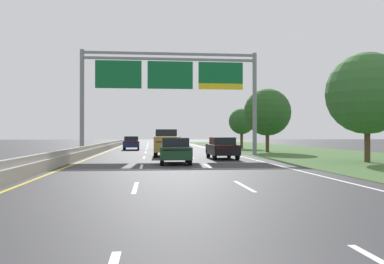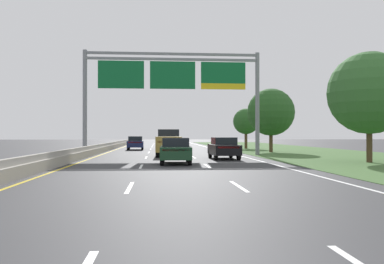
# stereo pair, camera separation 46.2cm
# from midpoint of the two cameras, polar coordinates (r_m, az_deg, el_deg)

# --- Properties ---
(ground_plane) EXTENTS (220.00, 220.00, 0.00)m
(ground_plane) POSITION_cam_midpoint_polar(r_m,az_deg,el_deg) (38.32, -4.12, -3.01)
(ground_plane) COLOR #333335
(lane_striping) EXTENTS (11.96, 106.00, 0.01)m
(lane_striping) POSITION_cam_midpoint_polar(r_m,az_deg,el_deg) (37.86, -4.10, -3.04)
(lane_striping) COLOR white
(lane_striping) RESTS_ON ground
(grass_verge_right) EXTENTS (14.00, 110.00, 0.02)m
(grass_verge_right) POSITION_cam_midpoint_polar(r_m,az_deg,el_deg) (41.16, 15.71, -2.80)
(grass_verge_right) COLOR #3D602D
(grass_verge_right) RESTS_ON ground
(median_barrier_concrete) EXTENTS (0.60, 110.00, 0.85)m
(median_barrier_concrete) POSITION_cam_midpoint_polar(r_m,az_deg,el_deg) (38.68, -13.95, -2.45)
(median_barrier_concrete) COLOR #A8A399
(median_barrier_concrete) RESTS_ON ground
(overhead_sign_gantry) EXTENTS (15.06, 0.42, 8.88)m
(overhead_sign_gantry) POSITION_cam_midpoint_polar(r_m,az_deg,el_deg) (34.97, -3.45, 7.17)
(overhead_sign_gantry) COLOR gray
(overhead_sign_gantry) RESTS_ON ground
(pickup_truck_gold) EXTENTS (2.10, 5.44, 2.20)m
(pickup_truck_gold) POSITION_cam_midpoint_polar(r_m,az_deg,el_deg) (33.34, -4.00, -1.56)
(pickup_truck_gold) COLOR #A38438
(pickup_truck_gold) RESTS_ON ground
(car_navy_left_lane_sedan) EXTENTS (1.93, 4.45, 1.57)m
(car_navy_left_lane_sedan) POSITION_cam_midpoint_polar(r_m,az_deg,el_deg) (47.89, -8.73, -1.50)
(car_navy_left_lane_sedan) COLOR #161E47
(car_navy_left_lane_sedan) RESTS_ON ground
(car_black_right_lane_sedan) EXTENTS (1.85, 4.41, 1.57)m
(car_black_right_lane_sedan) POSITION_cam_midpoint_polar(r_m,az_deg,el_deg) (29.78, 3.79, -2.20)
(car_black_right_lane_sedan) COLOR black
(car_black_right_lane_sedan) RESTS_ON ground
(car_red_centre_lane_suv) EXTENTS (2.02, 4.75, 2.11)m
(car_red_centre_lane_suv) POSITION_cam_midpoint_polar(r_m,az_deg,el_deg) (48.76, -4.40, -1.15)
(car_red_centre_lane_suv) COLOR maroon
(car_red_centre_lane_suv) RESTS_ON ground
(car_darkgreen_centre_lane_sedan) EXTENTS (1.95, 4.45, 1.57)m
(car_darkgreen_centre_lane_sedan) POSITION_cam_midpoint_polar(r_m,az_deg,el_deg) (24.90, -2.88, -2.56)
(car_darkgreen_centre_lane_sedan) COLOR #193D23
(car_darkgreen_centre_lane_sedan) RESTS_ON ground
(roadside_tree_near) EXTENTS (5.20, 5.20, 7.00)m
(roadside_tree_near) POSITION_cam_midpoint_polar(r_m,az_deg,el_deg) (28.27, 22.84, 4.99)
(roadside_tree_near) COLOR #4C3823
(roadside_tree_near) RESTS_ON ground
(roadside_tree_mid) EXTENTS (4.72, 4.72, 6.38)m
(roadside_tree_mid) POSITION_cam_midpoint_polar(r_m,az_deg,el_deg) (41.63, 10.17, 2.73)
(roadside_tree_mid) COLOR #4C3823
(roadside_tree_mid) RESTS_ON ground
(roadside_tree_far) EXTENTS (3.24, 3.24, 5.06)m
(roadside_tree_far) POSITION_cam_midpoint_polar(r_m,az_deg,el_deg) (51.67, 6.69, 1.47)
(roadside_tree_far) COLOR #4C3823
(roadside_tree_far) RESTS_ON ground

